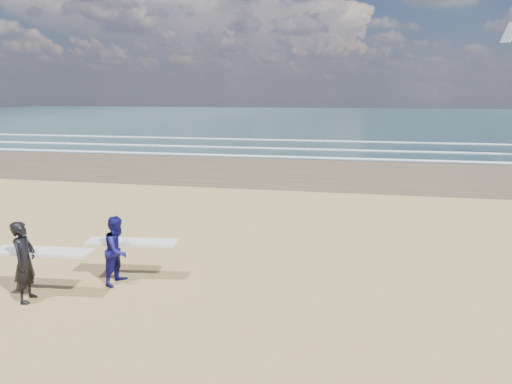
# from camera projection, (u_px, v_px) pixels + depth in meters

# --- Properties ---
(ocean) EXTENTS (220.00, 100.00, 0.02)m
(ocean) POSITION_uv_depth(u_px,v_px,m) (431.00, 119.00, 75.46)
(ocean) COLOR #1A353A
(ocean) RESTS_ON ground
(surfer_near) EXTENTS (2.23, 1.06, 1.80)m
(surfer_near) POSITION_uv_depth(u_px,v_px,m) (27.00, 260.00, 9.85)
(surfer_near) COLOR black
(surfer_near) RESTS_ON ground
(surfer_far) EXTENTS (2.25, 1.20, 1.64)m
(surfer_far) POSITION_uv_depth(u_px,v_px,m) (119.00, 249.00, 10.80)
(surfer_far) COLOR #0E0D4D
(surfer_far) RESTS_ON ground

